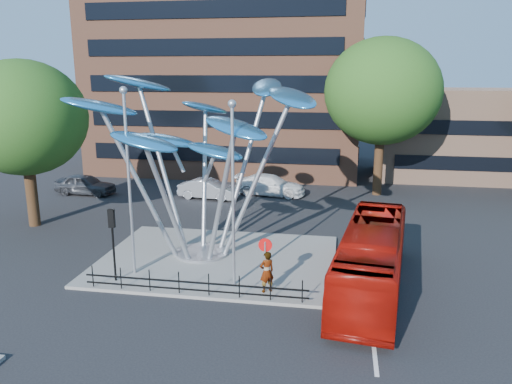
% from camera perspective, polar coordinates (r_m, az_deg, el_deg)
% --- Properties ---
extents(ground, '(120.00, 120.00, 0.00)m').
position_cam_1_polar(ground, '(20.66, -5.73, -14.10)').
color(ground, black).
rests_on(ground, ground).
extents(traffic_island, '(12.00, 9.00, 0.15)m').
position_cam_1_polar(traffic_island, '(26.14, -4.36, -7.72)').
color(traffic_island, slate).
rests_on(traffic_island, ground).
extents(brick_tower, '(25.00, 15.00, 30.00)m').
position_cam_1_polar(brick_tower, '(51.06, -2.98, 19.80)').
color(brick_tower, brown).
rests_on(brick_tower, ground).
extents(low_building_near, '(15.00, 8.00, 8.00)m').
position_cam_1_polar(low_building_near, '(49.13, 22.69, 6.14)').
color(low_building_near, tan).
rests_on(low_building_near, ground).
extents(tree_right, '(8.80, 8.80, 12.11)m').
position_cam_1_polar(tree_right, '(39.71, 14.27, 11.06)').
color(tree_right, black).
rests_on(tree_right, ground).
extents(tree_left, '(7.60, 7.60, 10.32)m').
position_cam_1_polar(tree_left, '(33.62, -25.05, 7.65)').
color(tree_left, black).
rests_on(tree_left, ground).
extents(leaf_sculpture, '(12.72, 9.54, 9.51)m').
position_cam_1_polar(leaf_sculpture, '(25.42, -6.63, 7.44)').
color(leaf_sculpture, '#9EA0A5').
rests_on(leaf_sculpture, traffic_island).
extents(street_lamp_left, '(0.36, 0.36, 8.80)m').
position_cam_1_polar(street_lamp_left, '(23.52, -14.40, 2.85)').
color(street_lamp_left, '#9EA0A5').
rests_on(street_lamp_left, traffic_island).
extents(street_lamp_right, '(0.36, 0.36, 8.30)m').
position_cam_1_polar(street_lamp_right, '(21.55, -2.66, 1.59)').
color(street_lamp_right, '#9EA0A5').
rests_on(street_lamp_right, traffic_island).
extents(traffic_light_island, '(0.28, 0.18, 3.42)m').
position_cam_1_polar(traffic_light_island, '(23.51, -16.11, -4.16)').
color(traffic_light_island, black).
rests_on(traffic_light_island, traffic_island).
extents(no_entry_sign_island, '(0.60, 0.10, 2.45)m').
position_cam_1_polar(no_entry_sign_island, '(21.77, 1.05, -7.29)').
color(no_entry_sign_island, '#9EA0A5').
rests_on(no_entry_sign_island, traffic_island).
extents(pedestrian_railing_front, '(10.00, 0.06, 1.00)m').
position_cam_1_polar(pedestrian_railing_front, '(22.14, -7.12, -10.56)').
color(pedestrian_railing_front, black).
rests_on(pedestrian_railing_front, traffic_island).
extents(red_bus, '(3.97, 11.03, 3.00)m').
position_cam_1_polar(red_bus, '(22.87, 13.10, -7.44)').
color(red_bus, '#940E06').
rests_on(red_bus, ground).
extents(pedestrian, '(0.81, 0.76, 1.86)m').
position_cam_1_polar(pedestrian, '(22.02, 1.24, -9.10)').
color(pedestrian, gray).
rests_on(pedestrian, traffic_island).
extents(parked_car_left, '(4.86, 2.21, 1.62)m').
position_cam_1_polar(parked_car_left, '(41.77, -18.92, 0.82)').
color(parked_car_left, '#3B3D42').
rests_on(parked_car_left, ground).
extents(parked_car_mid, '(4.80, 2.20, 1.53)m').
position_cam_1_polar(parked_car_mid, '(38.38, -5.44, 0.35)').
color(parked_car_mid, '#B3B6BC').
rests_on(parked_car_mid, ground).
extents(parked_car_right, '(5.76, 2.93, 1.60)m').
position_cam_1_polar(parked_car_right, '(39.36, 1.64, 0.80)').
color(parked_car_right, white).
rests_on(parked_car_right, ground).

